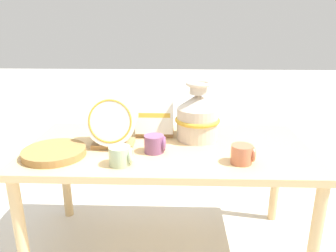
{
  "coord_description": "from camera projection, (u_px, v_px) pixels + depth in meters",
  "views": [
    {
      "loc": [
        0.05,
        -1.59,
        1.27
      ],
      "look_at": [
        0.0,
        0.0,
        0.75
      ],
      "focal_mm": 35.0,
      "sensor_mm": 36.0,
      "label": 1
    }
  ],
  "objects": [
    {
      "name": "dish_rack_square_plates",
      "position": [
        155.0,
        119.0,
        1.86
      ],
      "size": [
        0.21,
        0.17,
        0.23
      ],
      "color": "tan",
      "rests_on": "display_table"
    },
    {
      "name": "mug_sage_glaze",
      "position": [
        121.0,
        156.0,
        1.48
      ],
      "size": [
        0.11,
        0.1,
        0.09
      ],
      "color": "#9EB28E",
      "rests_on": "display_table"
    },
    {
      "name": "ground_plane",
      "position": [
        168.0,
        247.0,
        1.91
      ],
      "size": [
        14.0,
        14.0,
        0.0
      ],
      "primitive_type": "plane",
      "color": "beige"
    },
    {
      "name": "mug_terracotta_glaze",
      "position": [
        243.0,
        154.0,
        1.5
      ],
      "size": [
        0.11,
        0.1,
        0.09
      ],
      "color": "#B76647",
      "rests_on": "display_table"
    },
    {
      "name": "display_table",
      "position": [
        168.0,
        158.0,
        1.73
      ],
      "size": [
        1.47,
        0.73,
        0.64
      ],
      "color": "tan",
      "rests_on": "ground_plane"
    },
    {
      "name": "dish_rack_round_plates",
      "position": [
        112.0,
        123.0,
        1.67
      ],
      "size": [
        0.26,
        0.18,
        0.27
      ],
      "color": "tan",
      "rests_on": "display_table"
    },
    {
      "name": "wicker_charger_stack",
      "position": [
        54.0,
        152.0,
        1.58
      ],
      "size": [
        0.3,
        0.3,
        0.04
      ],
      "color": "olive",
      "rests_on": "display_table"
    },
    {
      "name": "ceramic_vase",
      "position": [
        198.0,
        115.0,
        1.77
      ],
      "size": [
        0.25,
        0.25,
        0.32
      ],
      "color": "beige",
      "rests_on": "display_table"
    },
    {
      "name": "mug_plum_glaze",
      "position": [
        155.0,
        144.0,
        1.62
      ],
      "size": [
        0.11,
        0.1,
        0.09
      ],
      "color": "#7A4770",
      "rests_on": "display_table"
    }
  ]
}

